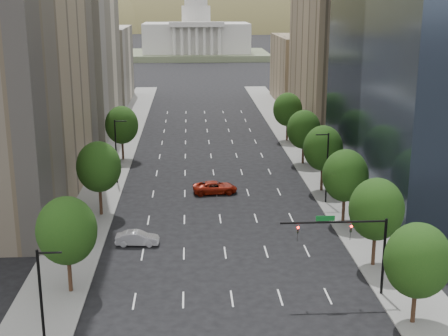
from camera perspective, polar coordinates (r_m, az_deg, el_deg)
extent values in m
cube|color=slate|center=(83.27, -11.43, -2.38)|extent=(6.00, 200.00, 0.15)
cube|color=slate|center=(84.53, 9.86, -2.03)|extent=(6.00, 200.00, 0.15)
cube|color=beige|center=(123.66, -13.54, 11.46)|extent=(14.00, 30.00, 35.00)
cube|color=beige|center=(156.85, -11.26, 9.20)|extent=(14.00, 26.00, 18.00)
cube|color=#8C7759|center=(122.30, 10.40, 10.41)|extent=(14.00, 30.00, 30.00)
cube|color=#8C7759|center=(155.11, 7.44, 8.93)|extent=(14.00, 26.00, 16.00)
cylinder|color=#382316|center=(52.26, 16.96, -11.61)|extent=(0.36, 0.36, 3.75)
ellipsoid|color=black|center=(50.80, 17.27, -8.05)|extent=(5.20, 5.20, 5.98)
cylinder|color=#382316|center=(61.68, 13.52, -6.98)|extent=(0.36, 0.36, 4.00)
ellipsoid|color=black|center=(60.38, 13.74, -3.67)|extent=(5.20, 5.20, 5.98)
cylinder|color=#382316|center=(72.52, 10.86, -3.46)|extent=(0.36, 0.36, 3.90)
ellipsoid|color=black|center=(71.44, 11.01, -0.67)|extent=(5.20, 5.20, 5.98)
cylinder|color=#382316|center=(83.64, 8.92, -0.76)|extent=(0.36, 0.36, 4.10)
ellipsoid|color=black|center=(82.67, 9.03, 1.81)|extent=(5.20, 5.20, 5.98)
cylinder|color=#382316|center=(96.94, 7.22, 1.44)|extent=(0.36, 0.36, 3.80)
ellipsoid|color=black|center=(96.15, 7.29, 3.51)|extent=(5.20, 5.20, 5.98)
cylinder|color=#382316|center=(112.30, 5.78, 3.45)|extent=(0.36, 0.36, 4.00)
ellipsoid|color=black|center=(111.59, 5.83, 5.34)|extent=(5.20, 5.20, 5.98)
cylinder|color=#382316|center=(56.51, -13.91, -9.13)|extent=(0.36, 0.36, 4.00)
ellipsoid|color=black|center=(55.09, -14.16, -5.56)|extent=(5.20, 5.20, 5.98)
cylinder|color=#382316|center=(74.91, -11.20, -2.76)|extent=(0.36, 0.36, 4.15)
ellipsoid|color=black|center=(73.81, -11.36, 0.12)|extent=(5.20, 5.20, 5.98)
cylinder|color=#382316|center=(99.80, -9.23, 1.81)|extent=(0.36, 0.36, 3.95)
ellipsoid|color=black|center=(99.01, -9.32, 3.90)|extent=(5.20, 5.20, 5.98)
cylinder|color=black|center=(78.18, 9.39, -0.05)|extent=(0.20, 0.20, 9.00)
cylinder|color=black|center=(76.99, 8.94, 3.02)|extent=(1.60, 0.14, 0.14)
cylinder|color=black|center=(44.79, -16.26, -12.53)|extent=(0.20, 0.20, 9.00)
cylinder|color=black|center=(42.81, -15.64, -7.46)|extent=(1.60, 0.14, 0.14)
cylinder|color=black|center=(86.60, -9.82, 1.43)|extent=(0.20, 0.20, 9.00)
cylinder|color=black|center=(85.59, -9.42, 4.24)|extent=(1.60, 0.14, 0.14)
cylinder|color=black|center=(55.55, 14.37, -7.91)|extent=(0.24, 0.24, 7.00)
cylinder|color=black|center=(53.17, 9.96, -4.89)|extent=(9.00, 0.18, 0.18)
imported|color=black|center=(53.72, 11.50, -5.38)|extent=(0.18, 0.22, 1.10)
imported|color=black|center=(52.78, 6.74, -5.55)|extent=(0.18, 0.22, 1.10)
sphere|color=#FF0C07|center=(53.49, 11.56, -5.25)|extent=(0.20, 0.20, 0.20)
sphere|color=#FF0C07|center=(52.54, 6.78, -5.42)|extent=(0.20, 0.20, 0.20)
cube|color=#0C591E|center=(52.90, 9.23, -4.56)|extent=(1.60, 0.06, 0.45)
cube|color=#596647|center=(269.60, -2.52, 10.27)|extent=(60.00, 40.00, 2.50)
cube|color=silver|center=(269.06, -2.54, 11.81)|extent=(44.00, 26.00, 12.00)
cube|color=silver|center=(254.77, -2.51, 12.96)|extent=(22.00, 4.00, 2.00)
cylinder|color=silver|center=(268.65, -2.56, 13.83)|extent=(12.00, 12.00, 7.00)
cylinder|color=silver|center=(268.56, -2.58, 14.90)|extent=(9.60, 9.60, 3.00)
ellipsoid|color=brown|center=(597.29, -16.64, 9.11)|extent=(380.00, 342.00, 190.00)
ellipsoid|color=brown|center=(623.66, 0.80, 9.17)|extent=(440.00, 396.00, 240.00)
ellipsoid|color=brown|center=(694.84, 14.91, 9.88)|extent=(360.00, 324.00, 200.00)
imported|color=#ABAAB0|center=(65.96, -7.91, -6.37)|extent=(4.59, 1.80, 1.49)
imported|color=maroon|center=(82.12, -0.82, -1.78)|extent=(6.06, 3.25, 1.62)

